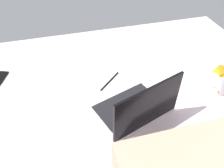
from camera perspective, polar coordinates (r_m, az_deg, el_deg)
bed_mattress at (r=116.92cm, az=2.24°, el=-7.20°), size 180.00×140.00×18.00cm
laptop at (r=101.36cm, az=5.64°, el=-6.02°), size 38.66×32.42×23.00cm
snack_cup at (r=122.86cm, az=25.31°, el=0.70°), size 9.18×9.32×14.44cm
charger_cable at (r=119.98cm, az=-0.59°, el=0.72°), size 12.84×12.04×0.60cm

